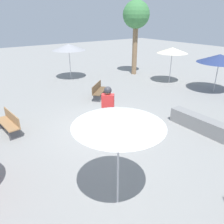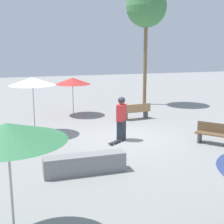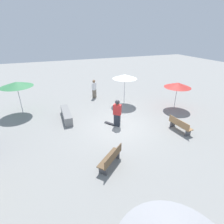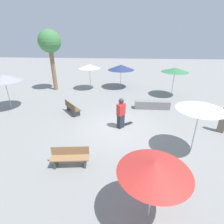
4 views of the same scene
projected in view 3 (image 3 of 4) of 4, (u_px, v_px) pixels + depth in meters
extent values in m
plane|color=gray|center=(119.00, 127.00, 11.61)|extent=(60.00, 60.00, 0.00)
cube|color=#282D38|center=(117.00, 120.00, 11.57)|extent=(0.47, 0.46, 0.84)
cube|color=red|center=(117.00, 110.00, 11.25)|extent=(0.55, 0.53, 0.69)
sphere|color=#8C6647|center=(117.00, 103.00, 11.04)|extent=(0.27, 0.27, 0.27)
sphere|color=#2D2D33|center=(117.00, 102.00, 11.03)|extent=(0.31, 0.31, 0.31)
cube|color=black|center=(110.00, 123.00, 11.91)|extent=(0.62, 0.77, 0.02)
cylinder|color=silver|center=(106.00, 123.00, 11.99)|extent=(0.06, 0.06, 0.05)
cylinder|color=silver|center=(108.00, 122.00, 12.12)|extent=(0.06, 0.06, 0.05)
cylinder|color=silver|center=(112.00, 125.00, 11.74)|extent=(0.06, 0.06, 0.05)
cylinder|color=silver|center=(114.00, 124.00, 11.87)|extent=(0.06, 0.06, 0.05)
cube|color=gray|center=(66.00, 115.00, 12.55)|extent=(0.54, 2.56, 0.61)
cube|color=#47474C|center=(103.00, 170.00, 7.73)|extent=(0.32, 0.35, 0.40)
cube|color=#47474C|center=(116.00, 154.00, 8.73)|extent=(0.32, 0.35, 0.40)
cube|color=brown|center=(110.00, 158.00, 8.13)|extent=(1.50, 1.37, 0.05)
cube|color=brown|center=(113.00, 155.00, 7.95)|extent=(1.25, 1.07, 0.40)
cube|color=#47474C|center=(173.00, 124.00, 11.56)|extent=(0.40, 0.12, 0.40)
cube|color=#47474C|center=(188.00, 133.00, 10.56)|extent=(0.40, 0.12, 0.40)
cube|color=#9E754C|center=(181.00, 125.00, 10.97)|extent=(0.61, 1.64, 0.05)
cube|color=#9E754C|center=(179.00, 123.00, 10.79)|extent=(0.22, 1.59, 0.40)
cylinder|color=#B7B7BC|center=(20.00, 99.00, 13.00)|extent=(0.05, 0.05, 2.37)
cone|color=#387F4C|center=(16.00, 84.00, 12.52)|extent=(2.27, 2.27, 0.35)
cylinder|color=#B7B7BC|center=(124.00, 90.00, 14.80)|extent=(0.05, 0.05, 2.44)
cone|color=white|center=(125.00, 76.00, 14.30)|extent=(2.05, 2.05, 0.35)
cylinder|color=#B7B7BC|center=(176.00, 97.00, 13.96)|extent=(0.05, 0.05, 2.03)
cone|color=red|center=(178.00, 85.00, 13.56)|extent=(2.05, 2.05, 0.37)
cube|color=#726656|center=(94.00, 94.00, 16.45)|extent=(0.43, 0.45, 0.80)
cube|color=white|center=(94.00, 86.00, 16.14)|extent=(0.50, 0.53, 0.66)
sphere|color=#8C6647|center=(94.00, 81.00, 15.95)|extent=(0.26, 0.26, 0.26)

